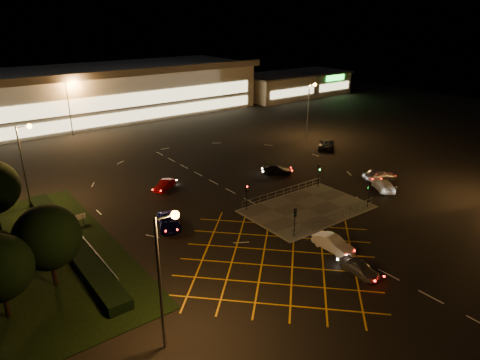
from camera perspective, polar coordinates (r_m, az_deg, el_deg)
ground at (r=51.22m, az=5.80°, el=-3.71°), size 180.00×180.00×0.00m
pedestrian_island at (r=51.19m, az=8.97°, el=-3.81°), size 14.00×9.00×0.12m
grass_verge at (r=45.40m, az=-27.73°, el=-9.69°), size 18.00×30.00×0.08m
hedge at (r=45.89m, az=-21.72°, el=-7.67°), size 2.00×26.00×1.00m
supermarket at (r=102.23m, az=-18.65°, el=11.04°), size 72.00×26.50×10.50m
retail_unit_a at (r=118.78m, az=4.68°, el=12.31°), size 18.80×14.80×6.35m
retail_unit_b at (r=129.82m, az=10.13°, el=12.83°), size 14.80×14.80×6.35m
streetlight_sw at (r=28.39m, az=-10.04°, el=-10.91°), size 1.78×0.56×10.03m
streetlight_nw at (r=54.56m, az=-26.71°, el=3.02°), size 1.78×0.56×10.03m
streetlight_ne at (r=79.32m, az=9.33°, el=10.10°), size 1.78×0.56×10.03m
streetlight_far_left at (r=86.11m, az=-21.67°, el=9.77°), size 1.78×0.56×10.03m
streetlight_far_right at (r=105.51m, az=-0.32°, el=13.10°), size 1.78×0.56×10.03m
signal_sw at (r=43.80m, az=7.33°, el=-4.87°), size 0.28×0.30×3.15m
signal_se at (r=52.27m, az=16.86°, el=-1.21°), size 0.28×0.30×3.15m
signal_nw at (r=49.26m, az=0.89°, el=-1.64°), size 0.28×0.30×3.15m
signal_ne at (r=56.92m, az=10.49°, el=1.22°), size 0.28×0.30×3.15m
tree_e at (r=38.24m, az=-24.29°, el=-6.99°), size 5.40×5.40×7.35m
car_near_silver at (r=39.87m, az=15.70°, el=-11.21°), size 1.68×3.86×1.30m
car_queue_white at (r=42.91m, az=12.30°, el=-8.28°), size 1.58×4.39×1.44m
car_left_blue at (r=46.83m, az=-9.47°, el=-5.51°), size 3.74×5.24×1.32m
car_far_dkgrey at (r=61.68m, az=4.94°, el=1.35°), size 4.44×3.79×1.22m
car_right_silver at (r=62.15m, az=18.12°, el=0.67°), size 4.98×3.78×1.58m
car_circ_red at (r=56.83m, az=-9.99°, el=-0.67°), size 3.88×3.16×1.24m
car_east_grey at (r=75.08m, az=11.44°, el=4.75°), size 5.68×5.30×1.48m
car_approach_white at (r=58.87m, az=18.54°, el=-0.64°), size 4.13×5.03×1.37m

